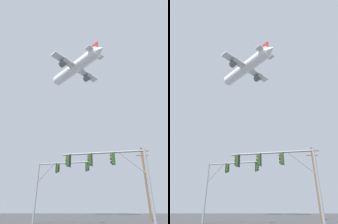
# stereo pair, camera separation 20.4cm
# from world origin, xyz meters

# --- Properties ---
(signal_pole_near) EXTENTS (6.76, 1.33, 5.59)m
(signal_pole_near) POSITION_xyz_m (2.20, 9.32, 4.38)
(signal_pole_near) COLOR slate
(signal_pole_near) RESTS_ON ground
(signal_pole_far) EXTENTS (6.28, 1.43, 6.19)m
(signal_pole_far) POSITION_xyz_m (-3.17, 15.93, 4.68)
(signal_pole_far) COLOR slate
(signal_pole_far) RESTS_ON ground
(utility_pole) EXTENTS (2.20, 0.28, 9.73)m
(utility_pole) POSITION_xyz_m (8.56, 22.22, 5.17)
(utility_pole) COLOR brown
(utility_pole) RESTS_ON ground
(airplane) EXTENTS (18.51, 18.23, 6.31)m
(airplane) POSITION_xyz_m (-3.37, 39.10, 40.79)
(airplane) COLOR white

